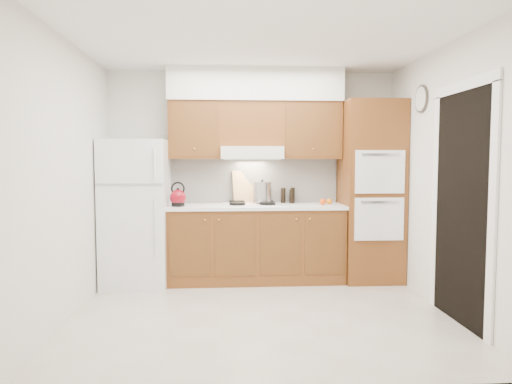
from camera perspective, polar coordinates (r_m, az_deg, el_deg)
floor at (r=4.59m, az=0.68°, el=-14.87°), size 3.60×3.60×0.00m
ceiling at (r=4.48m, az=0.71°, el=18.39°), size 3.60×3.60×0.00m
wall_back at (r=5.84m, az=-0.43°, el=2.19°), size 3.60×0.02×2.60m
wall_left at (r=4.58m, az=-22.40°, el=1.38°), size 0.02×3.00×2.60m
wall_right at (r=4.83m, az=22.51°, el=1.50°), size 0.02×3.00×2.60m
fridge at (r=5.61m, az=-14.70°, el=-2.53°), size 0.75×0.72×1.72m
base_cabinets at (r=5.64m, az=0.01°, el=-6.58°), size 2.11×0.60×0.90m
countertop at (r=5.56m, az=0.01°, el=-1.83°), size 2.13×0.62×0.04m
backsplash at (r=5.83m, az=-0.17°, el=1.40°), size 2.11×0.03×0.56m
oven_cabinet at (r=5.80m, az=14.12°, el=0.07°), size 0.70×0.65×2.20m
upper_cab_left at (r=5.69m, az=-7.60°, el=7.64°), size 0.63×0.33×0.70m
upper_cab_right at (r=5.77m, az=6.83°, el=7.60°), size 0.73×0.33×0.70m
range_hood at (r=5.62m, az=-0.55°, el=4.92°), size 0.75×0.45×0.15m
upper_cab_over_hood at (r=5.69m, az=-0.59°, el=8.43°), size 0.75×0.33×0.55m
soffit at (r=5.74m, az=-0.07°, el=13.18°), size 2.13×0.36×0.40m
cooktop at (r=5.58m, az=-0.51°, el=-1.55°), size 0.74×0.50×0.01m
doorway at (r=4.53m, az=24.24°, el=-1.86°), size 0.02×0.90×2.10m
wall_clock at (r=5.36m, az=19.98°, el=10.89°), size 0.02×0.30×0.30m
kettle at (r=5.45m, az=-9.73°, el=-0.69°), size 0.22×0.22×0.19m
cutting_board at (r=5.80m, az=-1.38°, el=0.59°), size 0.34×0.19×0.42m
stock_pot at (r=5.64m, az=0.78°, el=-0.02°), size 0.25×0.25×0.24m
condiment_a at (r=5.86m, az=4.61°, el=-0.40°), size 0.07×0.07×0.19m
condiment_b at (r=5.80m, az=3.42°, el=-0.44°), size 0.07×0.07×0.19m
condiment_c at (r=5.78m, az=4.49°, el=-0.56°), size 0.07×0.07×0.17m
orange_near at (r=5.65m, az=8.36°, el=-1.20°), size 0.09×0.09×0.07m
orange_far at (r=5.71m, az=9.15°, el=-1.17°), size 0.09×0.09×0.07m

